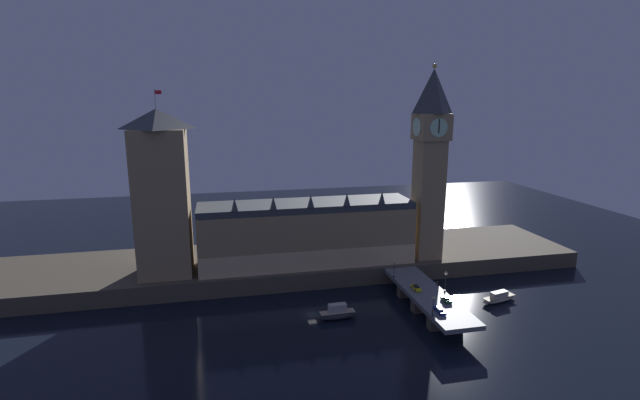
# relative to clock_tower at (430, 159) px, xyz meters

# --- Properties ---
(ground_plane) EXTENTS (400.00, 400.00, 0.00)m
(ground_plane) POSITION_rel_clock_tower_xyz_m (-49.21, -26.21, -43.61)
(ground_plane) COLOR black
(embankment) EXTENTS (220.00, 42.00, 6.09)m
(embankment) POSITION_rel_clock_tower_xyz_m (-49.21, 12.79, -40.56)
(embankment) COLOR #4C4438
(embankment) RESTS_ON ground_plane
(parliament_hall) EXTENTS (76.81, 19.36, 27.05)m
(parliament_hall) POSITION_rel_clock_tower_xyz_m (-45.21, 3.80, -26.27)
(parliament_hall) COLOR #9E845B
(parliament_hall) RESTS_ON embankment
(clock_tower) EXTENTS (11.62, 11.73, 70.96)m
(clock_tower) POSITION_rel_clock_tower_xyz_m (0.00, 0.00, 0.00)
(clock_tower) COLOR #9E845B
(clock_tower) RESTS_ON embankment
(victoria_tower) EXTENTS (17.48, 17.48, 61.85)m
(victoria_tower) POSITION_rel_clock_tower_xyz_m (-94.28, 3.86, -9.48)
(victoria_tower) COLOR #9E845B
(victoria_tower) RESTS_ON embankment
(bridge) EXTENTS (11.87, 46.00, 5.79)m
(bridge) POSITION_rel_clock_tower_xyz_m (-13.36, -31.21, -39.55)
(bridge) COLOR slate
(bridge) RESTS_ON ground_plane
(car_northbound_lead) EXTENTS (1.89, 4.80, 1.39)m
(car_northbound_lead) POSITION_rel_clock_tower_xyz_m (-15.97, -27.84, -37.17)
(car_northbound_lead) COLOR yellow
(car_northbound_lead) RESTS_ON bridge
(car_northbound_trail) EXTENTS (1.85, 4.78, 1.37)m
(car_northbound_trail) POSITION_rel_clock_tower_xyz_m (-15.97, -44.28, -37.18)
(car_northbound_trail) COLOR navy
(car_northbound_trail) RESTS_ON bridge
(car_southbound_lead) EXTENTS (1.97, 3.98, 1.46)m
(car_southbound_lead) POSITION_rel_clock_tower_xyz_m (-10.75, -38.02, -37.13)
(car_southbound_lead) COLOR #235633
(car_southbound_lead) RESTS_ON bridge
(pedestrian_near_rail) EXTENTS (0.38, 0.38, 1.67)m
(pedestrian_near_rail) POSITION_rel_clock_tower_xyz_m (-18.58, -45.03, -36.94)
(pedestrian_near_rail) COLOR black
(pedestrian_near_rail) RESTS_ON bridge
(pedestrian_mid_walk) EXTENTS (0.38, 0.38, 1.69)m
(pedestrian_mid_walk) POSITION_rel_clock_tower_xyz_m (-8.13, -26.76, -36.92)
(pedestrian_mid_walk) COLOR black
(pedestrian_mid_walk) RESTS_ON bridge
(street_lamp_near) EXTENTS (1.34, 0.60, 5.92)m
(street_lamp_near) POSITION_rel_clock_tower_xyz_m (-18.98, -45.93, -34.11)
(street_lamp_near) COLOR #2D3333
(street_lamp_near) RESTS_ON bridge
(street_lamp_mid) EXTENTS (1.34, 0.60, 6.63)m
(street_lamp_mid) POSITION_rel_clock_tower_xyz_m (-7.73, -31.21, -33.67)
(street_lamp_mid) COLOR #2D3333
(street_lamp_mid) RESTS_ON bridge
(street_lamp_far) EXTENTS (1.34, 0.60, 6.15)m
(street_lamp_far) POSITION_rel_clock_tower_xyz_m (-18.98, -16.49, -33.97)
(street_lamp_far) COLOR #2D3333
(street_lamp_far) RESTS_ON bridge
(boat_upstream) EXTENTS (12.16, 3.88, 4.84)m
(boat_upstream) POSITION_rel_clock_tower_xyz_m (-42.43, -30.83, -41.84)
(boat_upstream) COLOR #28282D
(boat_upstream) RESTS_ON ground_plane
(boat_downstream) EXTENTS (13.95, 6.70, 3.42)m
(boat_downstream) POSITION_rel_clock_tower_xyz_m (12.41, -30.10, -42.36)
(boat_downstream) COLOR #B2A893
(boat_downstream) RESTS_ON ground_plane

